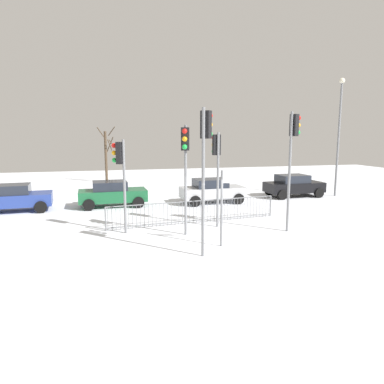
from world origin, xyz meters
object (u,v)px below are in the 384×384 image
traffic_light_rear_right (293,145)px  street_lamp (339,126)px  traffic_light_mid_left (185,155)px  direction_sign_post (223,204)px  car_silver_near (212,190)px  car_blue_trailing (14,198)px  traffic_light_rear_left (205,149)px  car_green_mid (112,193)px  traffic_light_foreground_right (120,165)px  traffic_light_foreground_left (217,158)px  car_black_far (294,185)px  bare_tree_left (106,154)px

traffic_light_rear_right → street_lamp: (7.50, 7.29, 0.96)m
traffic_light_mid_left → direction_sign_post: bearing=138.9°
car_silver_near → car_blue_trailing: (-11.08, 0.20, 0.00)m
direction_sign_post → street_lamp: bearing=53.4°
traffic_light_rear_left → car_green_mid: 10.24m
traffic_light_rear_left → traffic_light_foreground_right: 4.47m
traffic_light_mid_left → direction_sign_post: size_ratio=1.58×
traffic_light_rear_right → car_silver_near: size_ratio=1.30×
traffic_light_foreground_left → car_black_far: traffic_light_foreground_left is taller
traffic_light_foreground_left → car_green_mid: bearing=117.4°
car_green_mid → car_blue_trailing: (-5.18, -0.13, 0.00)m
traffic_light_rear_left → car_silver_near: size_ratio=1.29×
traffic_light_foreground_right → street_lamp: 15.76m
direction_sign_post → car_black_far: (8.09, 9.10, -0.83)m
traffic_light_foreground_left → street_lamp: 11.92m
traffic_light_foreground_right → car_blue_trailing: (-5.42, 5.74, -2.10)m
traffic_light_foreground_right → traffic_light_mid_left: bearing=-85.4°
traffic_light_foreground_left → traffic_light_mid_left: 2.09m
traffic_light_foreground_right → car_black_far: bearing=-33.7°
car_green_mid → car_silver_near: bearing=-4.9°
traffic_light_mid_left → traffic_light_foreground_left: bearing=-126.7°
traffic_light_mid_left → bare_tree_left: (-2.83, 17.82, -0.86)m
street_lamp → bare_tree_left: size_ratio=1.61×
direction_sign_post → bare_tree_left: size_ratio=0.59×
traffic_light_mid_left → street_lamp: (12.02, 6.95, 1.36)m
traffic_light_rear_left → bare_tree_left: traffic_light_rear_left is taller
traffic_light_foreground_right → bare_tree_left: (-0.34, 16.76, -0.44)m
traffic_light_foreground_left → street_lamp: size_ratio=0.55×
traffic_light_rear_left → direction_sign_post: (0.92, 0.77, -2.04)m
traffic_light_foreground_left → direction_sign_post: (-0.67, -2.92, -1.49)m
traffic_light_rear_right → car_blue_trailing: size_ratio=1.29×
traffic_light_foreground_left → traffic_light_mid_left: size_ratio=0.94×
traffic_light_rear_left → street_lamp: bearing=84.1°
traffic_light_foreground_right → car_black_far: size_ratio=1.01×
traffic_light_foreground_right → bare_tree_left: bearing=28.9°
traffic_light_rear_right → traffic_light_rear_left: bearing=-84.4°
car_green_mid → car_blue_trailing: same height
traffic_light_foreground_left → traffic_light_mid_left: (-1.70, -1.20, 0.20)m
traffic_light_foreground_left → car_blue_trailing: size_ratio=1.08×
car_blue_trailing → traffic_light_mid_left: bearing=-44.9°
bare_tree_left → traffic_light_rear_left: bearing=-81.8°
direction_sign_post → car_green_mid: (-3.75, 8.65, -0.83)m
car_blue_trailing → car_green_mid: bearing=-2.8°
direction_sign_post → traffic_light_rear_right: bearing=36.6°
street_lamp → car_silver_near: bearing=-177.7°
traffic_light_foreground_left → car_silver_near: (1.48, 5.39, -2.32)m
traffic_light_rear_left → direction_sign_post: size_ratio=1.76×
car_blue_trailing → bare_tree_left: (5.08, 11.03, 1.67)m
car_blue_trailing → direction_sign_post: bearing=-47.9°
car_blue_trailing → street_lamp: size_ratio=0.51×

